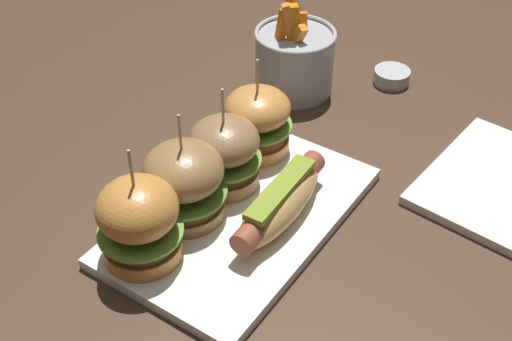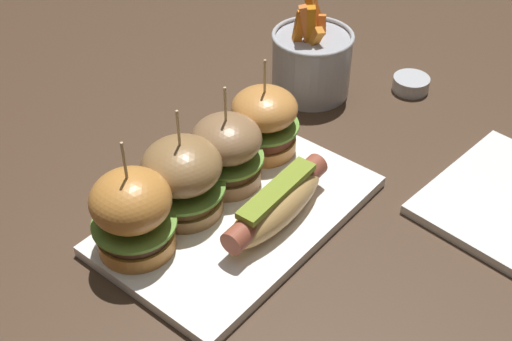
% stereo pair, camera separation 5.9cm
% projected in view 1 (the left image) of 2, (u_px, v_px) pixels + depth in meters
% --- Properties ---
extents(ground_plane, '(3.00, 3.00, 0.00)m').
position_uv_depth(ground_plane, '(241.00, 220.00, 0.81)').
color(ground_plane, '#422D1E').
extents(platter_main, '(0.32, 0.20, 0.01)m').
position_uv_depth(platter_main, '(241.00, 216.00, 0.81)').
color(platter_main, white).
rests_on(platter_main, ground).
extents(hot_dog, '(0.17, 0.06, 0.05)m').
position_uv_depth(hot_dog, '(280.00, 202.00, 0.78)').
color(hot_dog, tan).
rests_on(hot_dog, platter_main).
extents(slider_far_left, '(0.09, 0.09, 0.14)m').
position_uv_depth(slider_far_left, '(139.00, 221.00, 0.72)').
color(slider_far_left, '#C78038').
rests_on(slider_far_left, platter_main).
extents(slider_center_left, '(0.10, 0.10, 0.14)m').
position_uv_depth(slider_center_left, '(184.00, 181.00, 0.77)').
color(slider_center_left, olive).
rests_on(slider_center_left, platter_main).
extents(slider_center_right, '(0.09, 0.09, 0.14)m').
position_uv_depth(slider_center_right, '(225.00, 153.00, 0.81)').
color(slider_center_right, '#906B46').
rests_on(slider_center_right, platter_main).
extents(slider_far_right, '(0.09, 0.09, 0.13)m').
position_uv_depth(slider_far_right, '(257.00, 120.00, 0.87)').
color(slider_far_right, '#CB853F').
rests_on(slider_far_right, platter_main).
extents(fries_bucket, '(0.12, 0.12, 0.15)m').
position_uv_depth(fries_bucket, '(294.00, 59.00, 1.00)').
color(fries_bucket, '#A8AAB2').
rests_on(fries_bucket, ground).
extents(sauce_ramekin, '(0.05, 0.05, 0.02)m').
position_uv_depth(sauce_ramekin, '(392.00, 76.00, 1.04)').
color(sauce_ramekin, '#B7BABF').
rests_on(sauce_ramekin, ground).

